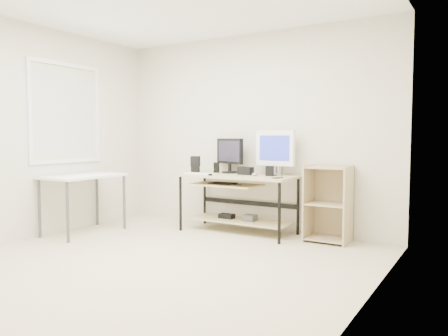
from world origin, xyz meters
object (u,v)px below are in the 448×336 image
white_imac (275,149)px  audio_controller (216,168)px  side_table (83,181)px  desk (236,191)px  black_monitor (230,153)px  shelf_unit (329,203)px

white_imac → audio_controller: (-0.85, -0.05, -0.26)m
side_table → desk: bearing=32.7°
audio_controller → black_monitor: bearing=4.6°
side_table → shelf_unit: size_ratio=1.11×
side_table → white_imac: bearing=30.7°
desk → audio_controller: 0.51m
side_table → white_imac: size_ratio=1.75×
black_monitor → audio_controller: (-0.18, -0.05, -0.20)m
shelf_unit → black_monitor: (-1.39, 0.03, 0.57)m
audio_controller → shelf_unit: bearing=-9.5°
shelf_unit → audio_controller: 1.62m
side_table → audio_controller: (1.26, 1.20, 0.15)m
side_table → shelf_unit: (2.83, 1.22, -0.22)m
shelf_unit → black_monitor: 1.50m
desk → shelf_unit: bearing=7.8°
desk → side_table: (-1.65, -1.06, 0.13)m
desk → audio_controller: (-0.40, 0.14, 0.28)m
audio_controller → side_table: bearing=-146.3°
white_imac → shelf_unit: bearing=2.0°
shelf_unit → audio_controller: shelf_unit is taller
desk → white_imac: (0.45, 0.19, 0.54)m
black_monitor → side_table: bearing=-117.3°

